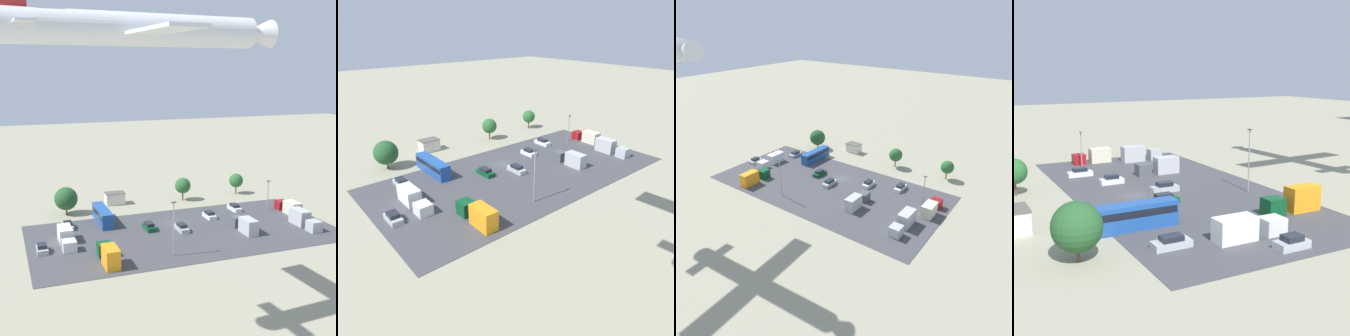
{
  "view_description": "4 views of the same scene",
  "coord_description": "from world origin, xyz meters",
  "views": [
    {
      "loc": [
        35.22,
        92.05,
        33.61
      ],
      "look_at": [
        9.79,
        22.83,
        17.82
      ],
      "focal_mm": 50.0,
      "sensor_mm": 36.0,
      "label": 1
    },
    {
      "loc": [
        44.04,
        54.53,
        29.92
      ],
      "look_at": [
        4.98,
        7.36,
        3.0
      ],
      "focal_mm": 35.0,
      "sensor_mm": 36.0,
      "label": 2
    },
    {
      "loc": [
        -50.26,
        68.6,
        43.08
      ],
      "look_at": [
        -3.76,
        4.06,
        5.88
      ],
      "focal_mm": 35.0,
      "sensor_mm": 36.0,
      "label": 3
    },
    {
      "loc": [
        66.74,
        -26.44,
        19.76
      ],
      "look_at": [
        2.0,
        7.66,
        4.11
      ],
      "focal_mm": 50.0,
      "sensor_mm": 36.0,
      "label": 4
    }
  ],
  "objects": [
    {
      "name": "ground_plane",
      "position": [
        0.0,
        0.0,
        0.0
      ],
      "size": [
        400.0,
        400.0,
        0.0
      ],
      "primitive_type": "plane",
      "color": "gray"
    },
    {
      "name": "parking_lot_surface",
      "position": [
        0.0,
        6.47,
        0.04
      ],
      "size": [
        63.69,
        31.17,
        0.08
      ],
      "color": "#424247",
      "rests_on": "ground"
    },
    {
      "name": "shed_building",
      "position": [
        8.72,
        -19.07,
        1.52
      ],
      "size": [
        4.92,
        3.39,
        3.02
      ],
      "color": "silver",
      "rests_on": "ground"
    },
    {
      "name": "bus",
      "position": [
        14.75,
        -5.77,
        1.86
      ],
      "size": [
        2.47,
        11.24,
        3.3
      ],
      "color": "#1E4C9E",
      "rests_on": "ground"
    },
    {
      "name": "parked_car_0",
      "position": [
        -8.86,
        -0.49,
        0.73
      ],
      "size": [
        1.85,
        4.11,
        1.57
      ],
      "color": "silver",
      "rests_on": "ground"
    },
    {
      "name": "parked_car_1",
      "position": [
        0.28,
        5.36,
        0.75
      ],
      "size": [
        1.83,
        4.6,
        1.61
      ],
      "color": "#ADB2B7",
      "rests_on": "ground"
    },
    {
      "name": "parked_car_2",
      "position": [
        22.54,
        -4.5,
        0.68
      ],
      "size": [
        1.98,
        4.55,
        1.45
      ],
      "rotation": [
        0.0,
        0.0,
        3.14
      ],
      "color": "#ADB2B7",
      "rests_on": "ground"
    },
    {
      "name": "parked_car_3",
      "position": [
        6.47,
        2.21,
        0.73
      ],
      "size": [
        1.84,
        4.51,
        1.57
      ],
      "rotation": [
        0.0,
        0.0,
        3.14
      ],
      "color": "#0C4723",
      "rests_on": "ground"
    },
    {
      "name": "parked_car_4",
      "position": [
        29.02,
        7.26,
        0.75
      ],
      "size": [
        1.97,
        4.0,
        1.61
      ],
      "rotation": [
        0.0,
        0.0,
        3.14
      ],
      "color": "#ADB2B7",
      "rests_on": "ground"
    },
    {
      "name": "parked_car_5",
      "position": [
        -17.02,
        -3.77,
        0.73
      ],
      "size": [
        1.73,
        4.57,
        1.57
      ],
      "rotation": [
        0.0,
        0.0,
        3.14
      ],
      "color": "silver",
      "rests_on": "ground"
    },
    {
      "name": "parked_truck_0",
      "position": [
        -12.04,
        10.28,
        1.53
      ],
      "size": [
        2.35,
        8.32,
        3.16
      ],
      "rotation": [
        0.0,
        0.0,
        3.14
      ],
      "color": "#4C5156",
      "rests_on": "ground"
    },
    {
      "name": "parked_truck_1",
      "position": [
        24.14,
        4.45,
        1.41
      ],
      "size": [
        2.55,
        9.35,
        2.91
      ],
      "color": "silver",
      "rests_on": "ground"
    },
    {
      "name": "parked_truck_2",
      "position": [
        -25.56,
        11.67,
        1.6
      ],
      "size": [
        2.52,
        8.71,
        3.33
      ],
      "color": "#ADB2B7",
      "rests_on": "ground"
    },
    {
      "name": "parked_truck_3",
      "position": [
        -28.22,
        2.43,
        1.46
      ],
      "size": [
        2.56,
        7.92,
        3.03
      ],
      "rotation": [
        0.0,
        0.0,
        3.14
      ],
      "color": "maroon",
      "rests_on": "ground"
    },
    {
      "name": "parked_truck_4",
      "position": [
        18.51,
        16.64,
        1.71
      ],
      "size": [
        2.42,
        8.89,
        3.56
      ],
      "rotation": [
        0.0,
        0.0,
        3.14
      ],
      "color": "#0C4723",
      "rests_on": "ground"
    },
    {
      "name": "tree_near_shed",
      "position": [
        -8.71,
        -16.45,
        3.91
      ],
      "size": [
        4.09,
        4.09,
        5.96
      ],
      "color": "brown",
      "rests_on": "ground"
    },
    {
      "name": "tree_apron_far",
      "position": [
        21.36,
        -14.74,
        3.81
      ],
      "size": [
        5.42,
        5.42,
        6.52
      ],
      "color": "brown",
      "rests_on": "ground"
    },
    {
      "name": "light_pole_lot_centre",
      "position": [
        6.68,
        17.35,
        5.65
      ],
      "size": [
        0.9,
        0.28,
        10.27
      ],
      "color": "gray",
      "rests_on": "ground"
    },
    {
      "name": "light_pole_lot_edge",
      "position": [
        -24.58,
        -1.25,
        4.14
      ],
      "size": [
        0.9,
        0.28,
        7.28
      ],
      "color": "gray",
      "rests_on": "ground"
    }
  ]
}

